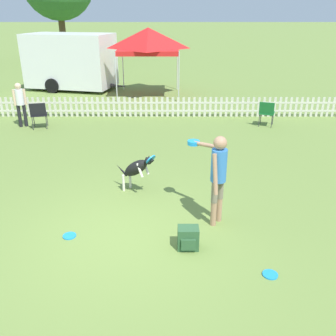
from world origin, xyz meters
TOP-DOWN VIEW (x-y plane):
  - ground_plane at (0.00, 0.00)m, footprint 240.00×240.00m
  - handler_person at (1.68, 0.44)m, footprint 0.73×1.06m
  - leaping_dog at (0.14, 1.64)m, footprint 0.96×0.80m
  - frisbee_near_handler at (-0.93, -0.06)m, footprint 0.23×0.23m
  - frisbee_near_dog at (2.35, -1.11)m, footprint 0.23×0.23m
  - backpack_on_grass at (1.15, -0.41)m, footprint 0.35×0.29m
  - picket_fence at (0.00, 7.95)m, footprint 21.22×0.04m
  - folding_chair_blue_left at (-3.47, 6.42)m, footprint 0.62×0.63m
  - folding_chair_center at (4.15, 6.70)m, footprint 0.64×0.65m
  - canopy_tent_main at (-0.06, 11.74)m, footprint 2.70×2.70m
  - spectator_standing at (-4.13, 6.68)m, footprint 0.39×0.27m
  - equipment_trailer at (-3.96, 13.22)m, footprint 5.01×3.11m

SIDE VIEW (x-z plane):
  - ground_plane at x=0.00m, z-range 0.00..0.00m
  - frisbee_near_handler at x=-0.93m, z-range 0.00..0.02m
  - frisbee_near_dog at x=2.35m, z-range 0.00..0.02m
  - backpack_on_grass at x=1.15m, z-range 0.00..0.39m
  - picket_fence at x=0.00m, z-range 0.00..0.73m
  - folding_chair_center at x=4.15m, z-range 0.08..0.94m
  - folding_chair_blue_left at x=-3.47m, z-range 0.09..0.99m
  - leaping_dog at x=0.14m, z-range 0.09..1.08m
  - spectator_standing at x=-4.13m, z-range 0.14..1.62m
  - handler_person at x=1.68m, z-range 0.22..1.93m
  - equipment_trailer at x=-3.96m, z-range 0.07..2.70m
  - canopy_tent_main at x=-0.06m, z-range 0.94..3.91m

